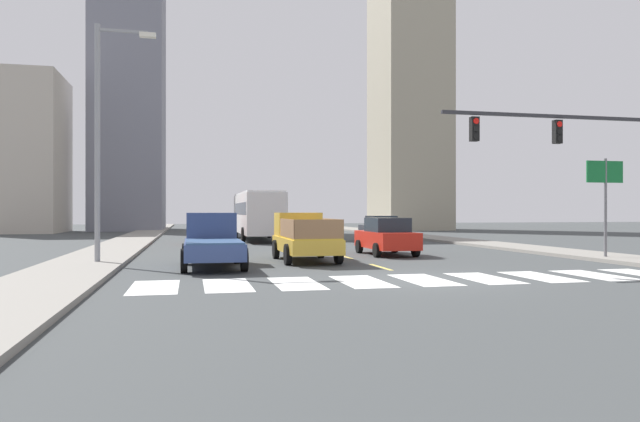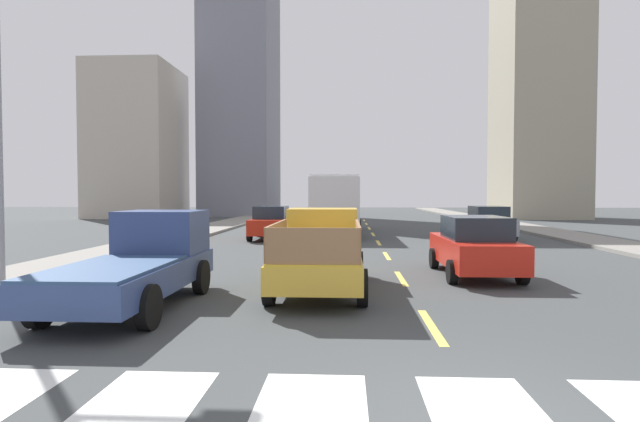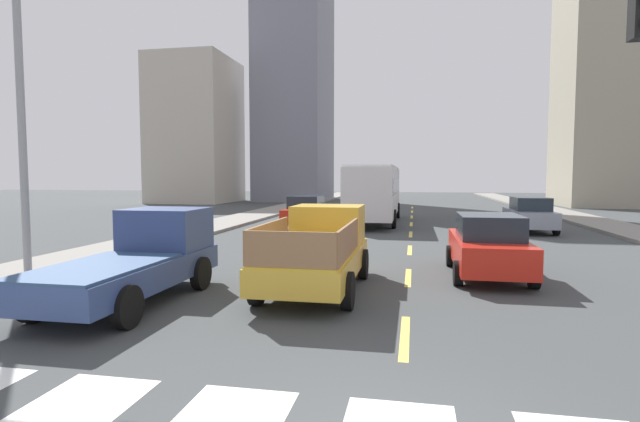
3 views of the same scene
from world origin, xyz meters
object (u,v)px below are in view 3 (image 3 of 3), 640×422
Objects in this scene: sedan_near_right at (307,212)px; sedan_mid at (529,215)px; sedan_far at (488,245)px; pickup_dark at (140,258)px; city_bus at (375,190)px; pickup_stakebed at (320,249)px; streetlight_left at (26,92)px.

sedan_near_right and sedan_mid have the same top height.
sedan_far is at bearing -55.05° from sedan_near_right.
sedan_far is (8.07, 4.00, -0.06)m from pickup_dark.
pickup_stakebed is at bearing -87.93° from city_bus.
city_bus is (3.79, 18.96, 1.03)m from pickup_dark.
sedan_near_right is 15.06m from streetlight_left.
pickup_stakebed is 17.07m from city_bus.
city_bus is 5.15m from sedan_near_right.
sedan_mid is (7.93, 13.72, -0.08)m from pickup_stakebed.
pickup_dark reaches higher than sedan_near_right.
city_bus is (0.03, 17.04, 1.02)m from pickup_stakebed.
pickup_stakebed is 1.18× the size of sedan_mid.
sedan_near_right is at bearing -174.81° from sedan_mid.
sedan_far is 12.19m from sedan_mid.
pickup_stakebed is 4.79m from sedan_far.
pickup_dark is 9.01m from sedan_far.
streetlight_left is at bearing -107.35° from sedan_near_right.
city_bus is 1.20× the size of streetlight_left.
pickup_stakebed is 13.62m from sedan_near_right.
city_bus is at bearing 75.76° from pickup_dark.
city_bus reaches higher than pickup_stakebed.
streetlight_left reaches higher than pickup_dark.
streetlight_left is (-4.00, 1.37, 4.05)m from pickup_dark.
sedan_far is 13.02m from streetlight_left.
sedan_far is 0.49× the size of streetlight_left.
sedan_near_right is 11.19m from sedan_mid.
streetlight_left reaches higher than pickup_stakebed.
streetlight_left is at bearing 158.16° from pickup_dark.
pickup_stakebed is 15.84m from sedan_mid.
pickup_dark is at bearing -99.13° from city_bus.
pickup_stakebed is 1.18× the size of sedan_far.
sedan_mid is (7.89, -3.32, -1.09)m from city_bus.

